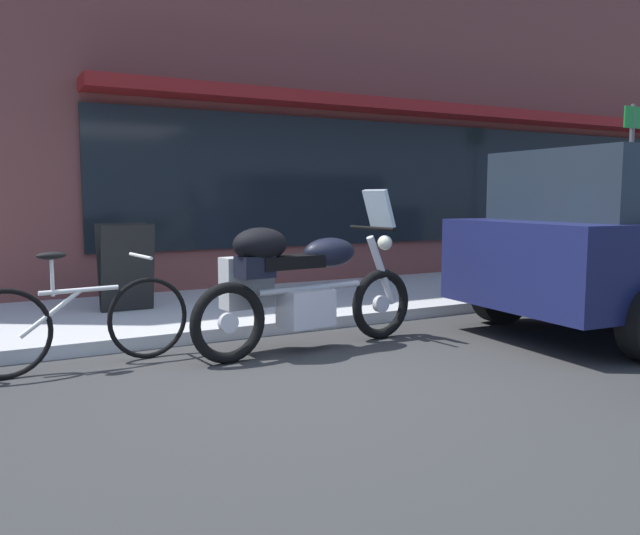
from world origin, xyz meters
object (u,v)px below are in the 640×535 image
(touring_motorcycle, at_px, (297,282))
(parked_bicycle, at_px, (80,322))
(parking_sign_pole, at_px, (630,176))
(sandwich_board_sign, at_px, (126,267))

(touring_motorcycle, bearing_deg, parked_bicycle, 170.25)
(touring_motorcycle, relative_size, parking_sign_pole, 0.87)
(parked_bicycle, bearing_deg, parking_sign_pole, 8.08)
(touring_motorcycle, height_order, parking_sign_pole, parking_sign_pole)
(parked_bicycle, bearing_deg, sandwich_board_sign, 67.87)
(sandwich_board_sign, distance_m, parking_sign_pole, 7.49)
(sandwich_board_sign, xyz_separation_m, parking_sign_pole, (7.38, -0.62, 1.06))
(touring_motorcycle, distance_m, sandwich_board_sign, 2.31)
(parked_bicycle, xyz_separation_m, sandwich_board_sign, (0.72, 1.77, 0.22))
(parked_bicycle, distance_m, parking_sign_pole, 8.28)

